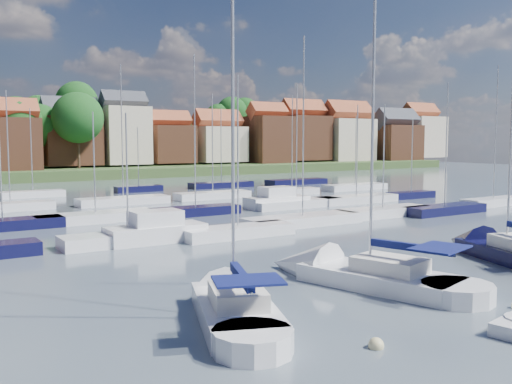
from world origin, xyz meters
TOP-DOWN VIEW (x-y plane):
  - ground at (0.00, 40.00)m, footprint 260.00×260.00m
  - sailboat_left at (-9.21, 2.77)m, footprint 6.48×11.05m
  - sailboat_centre at (-1.34, 4.00)m, footprint 6.45×12.71m
  - sailboat_navy at (10.53, 3.85)m, footprint 6.33×11.68m
  - buoy_b at (-6.96, -3.42)m, footprint 0.55×0.55m
  - buoy_c at (-9.16, -0.49)m, footprint 0.44×0.44m
  - buoy_e at (0.94, 7.30)m, footprint 0.41×0.41m
  - marina_field at (1.91, 35.15)m, footprint 79.62×41.41m
  - far_shore_town at (2.23, 132.67)m, footprint 212.46×90.00m

SIDE VIEW (x-z plane):
  - ground at x=0.00m, z-range 0.00..0.00m
  - buoy_b at x=-6.96m, z-range -0.28..0.28m
  - buoy_c at x=-9.16m, z-range -0.22..0.22m
  - buoy_e at x=0.94m, z-range -0.21..0.21m
  - sailboat_centre at x=-1.34m, z-range -7.98..8.68m
  - sailboat_navy at x=10.53m, z-range -7.49..8.20m
  - sailboat_left at x=-9.21m, z-range -6.96..7.68m
  - marina_field at x=1.91m, z-range -7.53..8.40m
  - far_shore_town at x=2.23m, z-range -6.53..15.74m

